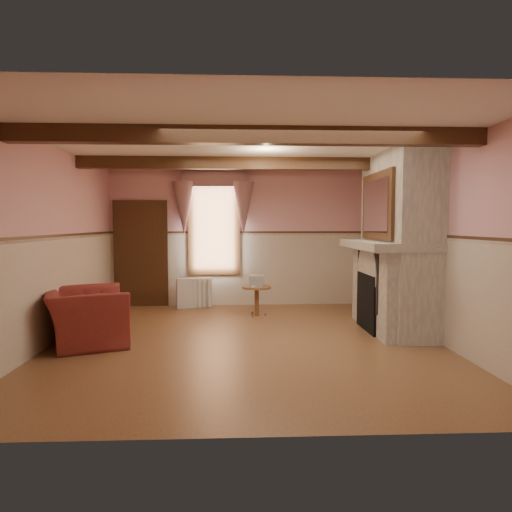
{
  "coord_description": "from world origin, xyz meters",
  "views": [
    {
      "loc": [
        -0.15,
        -6.49,
        1.69
      ],
      "look_at": [
        0.17,
        0.8,
        1.18
      ],
      "focal_mm": 32.0,
      "sensor_mm": 36.0,
      "label": 1
    }
  ],
  "objects_px": {
    "side_table": "(257,301)",
    "bowl": "(392,239)",
    "armchair": "(86,317)",
    "radiator": "(194,293)",
    "mantel_clock": "(373,234)",
    "oil_lamp": "(380,232)"
  },
  "relations": [
    {
      "from": "bowl",
      "to": "armchair",
      "type": "bearing_deg",
      "value": -174.13
    },
    {
      "from": "radiator",
      "to": "oil_lamp",
      "type": "bearing_deg",
      "value": -41.06
    },
    {
      "from": "bowl",
      "to": "side_table",
      "type": "bearing_deg",
      "value": 144.67
    },
    {
      "from": "bowl",
      "to": "oil_lamp",
      "type": "distance_m",
      "value": 0.63
    },
    {
      "from": "radiator",
      "to": "mantel_clock",
      "type": "xyz_separation_m",
      "value": [
        3.24,
        -1.35,
        1.22
      ]
    },
    {
      "from": "side_table",
      "to": "oil_lamp",
      "type": "relative_size",
      "value": 1.96
    },
    {
      "from": "bowl",
      "to": "mantel_clock",
      "type": "relative_size",
      "value": 1.58
    },
    {
      "from": "armchair",
      "to": "side_table",
      "type": "height_order",
      "value": "armchair"
    },
    {
      "from": "armchair",
      "to": "mantel_clock",
      "type": "height_order",
      "value": "mantel_clock"
    },
    {
      "from": "mantel_clock",
      "to": "oil_lamp",
      "type": "relative_size",
      "value": 0.86
    },
    {
      "from": "side_table",
      "to": "mantel_clock",
      "type": "relative_size",
      "value": 2.29
    },
    {
      "from": "side_table",
      "to": "bowl",
      "type": "height_order",
      "value": "bowl"
    },
    {
      "from": "side_table",
      "to": "radiator",
      "type": "relative_size",
      "value": 0.79
    },
    {
      "from": "mantel_clock",
      "to": "oil_lamp",
      "type": "xyz_separation_m",
      "value": [
        0.0,
        -0.35,
        0.04
      ]
    },
    {
      "from": "armchair",
      "to": "mantel_clock",
      "type": "relative_size",
      "value": 5.0
    },
    {
      "from": "mantel_clock",
      "to": "bowl",
      "type": "bearing_deg",
      "value": -90.0
    },
    {
      "from": "armchair",
      "to": "mantel_clock",
      "type": "bearing_deg",
      "value": -93.36
    },
    {
      "from": "armchair",
      "to": "oil_lamp",
      "type": "xyz_separation_m",
      "value": [
        4.49,
        1.09,
        1.17
      ]
    },
    {
      "from": "armchair",
      "to": "bowl",
      "type": "xyz_separation_m",
      "value": [
        4.49,
        0.46,
        1.08
      ]
    },
    {
      "from": "side_table",
      "to": "mantel_clock",
      "type": "distance_m",
      "value": 2.41
    },
    {
      "from": "bowl",
      "to": "oil_lamp",
      "type": "bearing_deg",
      "value": 90.0
    },
    {
      "from": "armchair",
      "to": "radiator",
      "type": "xyz_separation_m",
      "value": [
        1.26,
        2.79,
        -0.09
      ]
    }
  ]
}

